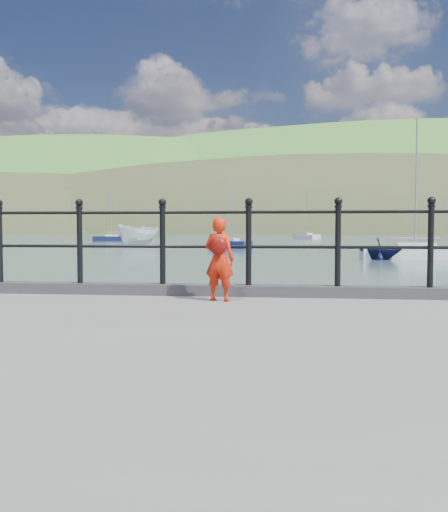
# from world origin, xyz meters

# --- Properties ---
(ground) EXTENTS (600.00, 600.00, 0.00)m
(ground) POSITION_xyz_m (0.00, 0.00, 0.00)
(ground) COLOR #2D4251
(ground) RESTS_ON ground
(kerb) EXTENTS (60.00, 0.30, 0.15)m
(kerb) POSITION_xyz_m (0.00, -0.15, 1.07)
(kerb) COLOR #28282B
(kerb) RESTS_ON quay
(railing) EXTENTS (18.11, 0.11, 1.20)m
(railing) POSITION_xyz_m (0.00, -0.15, 1.82)
(railing) COLOR black
(railing) RESTS_ON kerb
(far_shore) EXTENTS (830.00, 200.00, 156.00)m
(far_shore) POSITION_xyz_m (38.34, 239.41, -22.57)
(far_shore) COLOR #333A21
(far_shore) RESTS_ON ground
(child) EXTENTS (0.45, 0.36, 1.07)m
(child) POSITION_xyz_m (0.27, -0.72, 1.55)
(child) COLOR red
(child) RESTS_ON quay
(launch_white) EXTENTS (4.79, 6.20, 2.27)m
(launch_white) POSITION_xyz_m (-15.00, 49.94, 1.13)
(launch_white) COLOR silver
(launch_white) RESTS_ON ground
(launch_navy) EXTENTS (3.00, 2.78, 1.30)m
(launch_navy) POSITION_xyz_m (6.76, 26.11, 0.65)
(launch_navy) COLOR black
(launch_navy) RESTS_ON ground
(sailboat_deep) EXTENTS (4.89, 6.05, 8.98)m
(sailboat_deep) POSITION_xyz_m (4.58, 90.01, 0.34)
(sailboat_deep) COLOR silver
(sailboat_deep) RESTS_ON ground
(sailboat_port) EXTENTS (4.35, 3.44, 6.47)m
(sailboat_port) POSITION_xyz_m (-4.14, 42.74, 0.34)
(sailboat_port) COLOR navy
(sailboat_port) RESTS_ON ground
(sailboat_near) EXTENTS (6.56, 1.98, 8.91)m
(sailboat_near) POSITION_xyz_m (9.00, 27.06, 0.34)
(sailboat_near) COLOR silver
(sailboat_near) RESTS_ON ground
(sailboat_left) EXTENTS (5.43, 3.52, 7.54)m
(sailboat_left) POSITION_xyz_m (-23.90, 67.66, 0.34)
(sailboat_left) COLOR black
(sailboat_left) RESTS_ON ground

